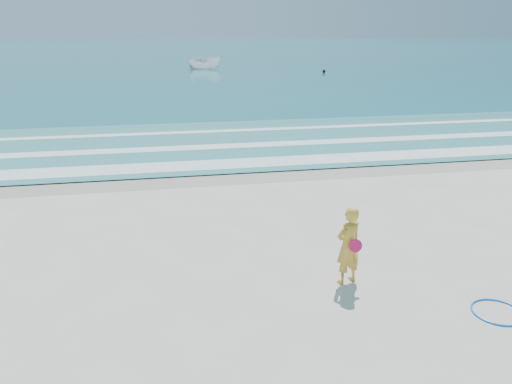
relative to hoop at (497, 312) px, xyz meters
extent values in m
plane|color=silver|center=(-3.62, 0.79, -0.02)|extent=(400.00, 400.00, 0.00)
cube|color=#B2A893|center=(-3.62, 9.79, -0.01)|extent=(400.00, 2.40, 0.00)
cube|color=#19727F|center=(-3.62, 105.79, 0.00)|extent=(400.00, 190.00, 0.04)
cube|color=#59B7AD|center=(-3.62, 14.79, 0.03)|extent=(400.00, 10.00, 0.01)
cube|color=white|center=(-3.62, 11.09, 0.04)|extent=(400.00, 1.40, 0.01)
cube|color=white|center=(-3.62, 13.99, 0.04)|extent=(400.00, 0.90, 0.01)
cube|color=white|center=(-3.62, 17.29, 0.04)|extent=(400.00, 0.60, 0.01)
torus|color=#0D71F6|center=(0.00, 0.00, 0.00)|extent=(1.18, 1.18, 0.03)
imported|color=white|center=(-0.16, 54.56, 0.84)|extent=(4.47, 2.53, 1.63)
sphere|color=black|center=(12.31, 47.11, 0.20)|extent=(0.36, 0.36, 0.36)
imported|color=gold|center=(-2.32, 1.64, 0.80)|extent=(0.70, 0.58, 1.63)
cylinder|color=#DC134E|center=(-2.24, 1.46, 0.87)|extent=(0.27, 0.08, 0.27)
camera|label=1|loc=(-5.88, -6.99, 5.00)|focal=35.00mm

